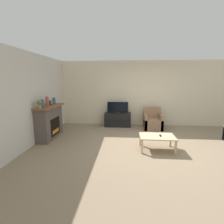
% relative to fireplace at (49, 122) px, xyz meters
% --- Properties ---
extents(ground_plane, '(24.00, 24.00, 0.00)m').
position_rel_fireplace_xyz_m(ground_plane, '(3.22, -0.48, -0.55)').
color(ground_plane, '#89755B').
extents(wall_back, '(12.00, 0.06, 2.70)m').
position_rel_fireplace_xyz_m(wall_back, '(3.22, 2.00, 0.80)').
color(wall_back, beige).
rests_on(wall_back, ground).
extents(wall_left, '(0.06, 12.00, 2.70)m').
position_rel_fireplace_xyz_m(wall_left, '(-0.23, -0.48, 0.80)').
color(wall_left, beige).
rests_on(wall_left, ground).
extents(fireplace, '(0.51, 1.43, 1.09)m').
position_rel_fireplace_xyz_m(fireplace, '(0.00, 0.00, 0.00)').
color(fireplace, '#564C47').
rests_on(fireplace, ground).
extents(mantel_vase_left, '(0.11, 0.11, 0.27)m').
position_rel_fireplace_xyz_m(mantel_vase_left, '(0.02, -0.43, 0.66)').
color(mantel_vase_left, '#385670').
rests_on(mantel_vase_left, fireplace).
extents(mantel_vase_centre_left, '(0.11, 0.11, 0.32)m').
position_rel_fireplace_xyz_m(mantel_vase_centre_left, '(0.02, -0.11, 0.69)').
color(mantel_vase_centre_left, '#994C3D').
rests_on(mantel_vase_centre_left, fireplace).
extents(mantel_vase_right, '(0.11, 0.11, 0.24)m').
position_rel_fireplace_xyz_m(mantel_vase_right, '(0.02, 0.43, 0.64)').
color(mantel_vase_right, '#385670').
rests_on(mantel_vase_right, fireplace).
extents(mantel_clock, '(0.08, 0.11, 0.15)m').
position_rel_fireplace_xyz_m(mantel_clock, '(0.02, 0.14, 0.61)').
color(mantel_clock, brown).
rests_on(mantel_clock, fireplace).
extents(potted_plant, '(0.15, 0.15, 0.26)m').
position_rel_fireplace_xyz_m(potted_plant, '(0.02, -0.61, 0.68)').
color(potted_plant, '#936B4C').
rests_on(potted_plant, fireplace).
extents(tv_stand, '(1.08, 0.51, 0.56)m').
position_rel_fireplace_xyz_m(tv_stand, '(2.19, 1.68, -0.27)').
color(tv_stand, black).
rests_on(tv_stand, ground).
extents(tv, '(0.86, 0.18, 0.46)m').
position_rel_fireplace_xyz_m(tv, '(2.19, 1.68, 0.22)').
color(tv, black).
rests_on(tv, tv_stand).
extents(armchair, '(0.70, 0.76, 0.82)m').
position_rel_fireplace_xyz_m(armchair, '(3.59, 1.42, -0.28)').
color(armchair, '#937051').
rests_on(armchair, ground).
extents(coffee_table, '(0.94, 0.64, 0.40)m').
position_rel_fireplace_xyz_m(coffee_table, '(3.39, -0.78, -0.20)').
color(coffee_table, '#CCB289').
rests_on(coffee_table, ground).
extents(remote, '(0.05, 0.15, 0.02)m').
position_rel_fireplace_xyz_m(remote, '(3.47, -0.77, -0.14)').
color(remote, black).
rests_on(remote, coffee_table).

